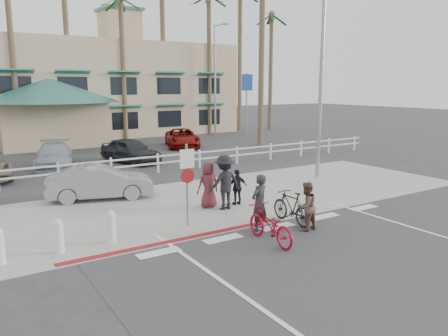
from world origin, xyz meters
TOP-DOWN VIEW (x-y plane):
  - ground at (0.00, 0.00)m, footprint 140.00×140.00m
  - bike_path at (0.00, -2.00)m, footprint 12.00×16.00m
  - sidewalk_plaza at (0.00, 4.50)m, footprint 22.00×7.00m
  - cross_street at (0.00, 8.50)m, footprint 40.00×5.00m
  - parking_lot at (0.00, 18.00)m, footprint 50.00×16.00m
  - curb_red at (-3.00, 1.20)m, footprint 7.00×0.25m
  - rail_fence at (0.50, 10.50)m, footprint 29.40×0.16m
  - building at (2.00, 31.00)m, footprint 28.00×16.00m
  - sign_post at (-2.30, 2.20)m, footprint 0.50×0.10m
  - bollard_0 at (-4.80, 2.00)m, footprint 0.26×0.26m
  - bollard_1 at (-6.20, 2.00)m, footprint 0.26×0.26m
  - streetlight_0 at (6.50, 5.50)m, footprint 0.60×2.00m
  - streetlight_1 at (12.00, 24.00)m, footprint 0.60×2.00m
  - info_sign at (14.00, 22.00)m, footprint 1.20×0.16m
  - palm_3 at (-4.00, 25.00)m, footprint 4.00×4.00m
  - palm_4 at (0.00, 26.00)m, footprint 4.00×4.00m
  - palm_5 at (4.00, 25.00)m, footprint 4.00×4.00m
  - palm_6 at (8.00, 26.00)m, footprint 4.00×4.00m
  - palm_7 at (12.00, 25.00)m, footprint 4.00×4.00m
  - palm_8 at (16.00, 26.00)m, footprint 4.00×4.00m
  - palm_9 at (19.00, 25.00)m, footprint 4.00×4.00m
  - palm_11 at (11.00, 16.00)m, footprint 4.00×4.00m
  - bike_red at (-1.05, -0.35)m, footprint 0.75×1.99m
  - rider_red at (-0.64, 0.69)m, footprint 0.73×0.59m
  - bike_black at (0.63, 0.67)m, footprint 0.52×1.77m
  - rider_black at (0.53, -0.10)m, footprint 0.80×0.66m
  - pedestrian_a at (-0.29, 3.19)m, footprint 1.28×0.76m
  - pedestrian_child at (0.42, 3.42)m, footprint 0.81×0.40m
  - pedestrian_b at (-0.67, 3.68)m, footprint 0.86×0.60m
  - car_white_sedan at (-3.57, 6.99)m, footprint 4.22×2.46m
  - lot_car_1 at (-3.69, 14.82)m, footprint 2.88×4.86m
  - lot_car_2 at (0.32, 14.10)m, footprint 2.73×4.41m
  - lot_car_5 at (5.77, 18.34)m, footprint 3.65×5.13m

SIDE VIEW (x-z plane):
  - ground at x=0.00m, z-range 0.00..0.00m
  - parking_lot at x=0.00m, z-range 0.00..0.01m
  - bike_path at x=0.00m, z-range 0.00..0.01m
  - cross_street at x=0.00m, z-range 0.00..0.01m
  - sidewalk_plaza at x=0.00m, z-range 0.00..0.01m
  - curb_red at x=-3.00m, z-range 0.00..0.02m
  - bollard_0 at x=-4.80m, z-range 0.00..0.95m
  - bollard_1 at x=-6.20m, z-range 0.00..0.95m
  - rail_fence at x=0.50m, z-range 0.00..1.00m
  - bike_red at x=-1.05m, z-range 0.00..1.03m
  - bike_black at x=0.63m, z-range 0.00..1.06m
  - lot_car_5 at x=5.77m, z-range 0.00..1.30m
  - car_white_sedan at x=-3.57m, z-range 0.00..1.31m
  - lot_car_1 at x=-3.69m, z-range 0.00..1.32m
  - pedestrian_child at x=0.42m, z-range 0.00..1.33m
  - lot_car_2 at x=0.32m, z-range 0.00..1.40m
  - rider_black at x=0.53m, z-range 0.00..1.51m
  - pedestrian_b at x=-0.67m, z-range 0.00..1.67m
  - rider_red at x=-0.64m, z-range 0.00..1.73m
  - pedestrian_a at x=-0.29m, z-range 0.00..1.95m
  - sign_post at x=-2.30m, z-range 0.00..2.90m
  - info_sign at x=14.00m, z-range 0.00..5.60m
  - streetlight_0 at x=6.50m, z-range 0.00..9.00m
  - streetlight_1 at x=12.00m, z-range 0.00..9.50m
  - building at x=2.00m, z-range 0.00..11.30m
  - palm_5 at x=4.00m, z-range 0.00..13.00m
  - palm_9 at x=19.00m, z-range 0.00..13.00m
  - palm_3 at x=-4.00m, z-range 0.00..14.00m
  - palm_7 at x=12.00m, z-range 0.00..14.00m
  - palm_11 at x=11.00m, z-range 0.00..14.00m
  - palm_4 at x=0.00m, z-range 0.00..15.00m
  - palm_8 at x=16.00m, z-range 0.00..15.00m
  - palm_6 at x=8.00m, z-range 0.00..17.00m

